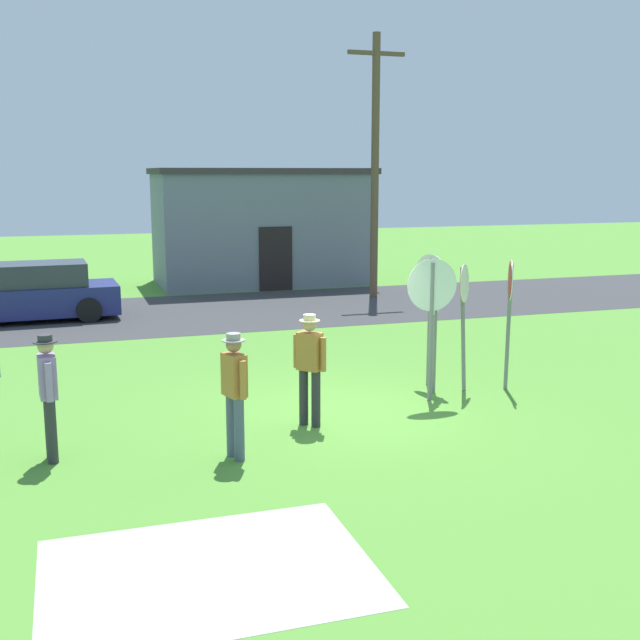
{
  "coord_description": "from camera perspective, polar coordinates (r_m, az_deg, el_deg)",
  "views": [
    {
      "loc": [
        -4.12,
        -11.59,
        3.84
      ],
      "look_at": [
        0.06,
        1.32,
        1.3
      ],
      "focal_mm": 44.44,
      "sensor_mm": 36.0,
      "label": 1
    }
  ],
  "objects": [
    {
      "name": "ground_plane",
      "position": [
        12.89,
        1.55,
        -6.74
      ],
      "size": [
        80.0,
        80.0,
        0.0
      ],
      "primitive_type": "plane",
      "color": "#518E33"
    },
    {
      "name": "street_asphalt",
      "position": [
        22.41,
        -7.09,
        0.66
      ],
      "size": [
        60.0,
        6.4,
        0.01
      ],
      "primitive_type": "cube",
      "color": "#38383A",
      "rests_on": "ground"
    },
    {
      "name": "concrete_path",
      "position": [
        8.17,
        -8.05,
        -17.51
      ],
      "size": [
        3.2,
        2.4,
        0.01
      ],
      "primitive_type": "cube",
      "color": "#ADAAA3",
      "rests_on": "ground"
    },
    {
      "name": "building_background",
      "position": [
        27.79,
        -4.26,
        6.76
      ],
      "size": [
        7.31,
        4.06,
        3.98
      ],
      "color": "slate",
      "rests_on": "ground"
    },
    {
      "name": "utility_pole",
      "position": [
        24.65,
        3.99,
        11.27
      ],
      "size": [
        1.8,
        0.24,
        7.93
      ],
      "color": "brown",
      "rests_on": "ground"
    },
    {
      "name": "parked_car_on_street",
      "position": [
        22.11,
        -19.8,
        1.77
      ],
      "size": [
        4.37,
        2.16,
        1.51
      ],
      "color": "navy",
      "rests_on": "ground"
    },
    {
      "name": "stop_sign_leaning_right",
      "position": [
        13.35,
        8.04,
        1.23
      ],
      "size": [
        0.88,
        0.07,
        2.43
      ],
      "color": "slate",
      "rests_on": "ground"
    },
    {
      "name": "stop_sign_nearest",
      "position": [
        13.9,
        8.3,
        0.86
      ],
      "size": [
        0.56,
        0.6,
        2.21
      ],
      "color": "slate",
      "rests_on": "ground"
    },
    {
      "name": "stop_sign_center_cluster",
      "position": [
        14.33,
        13.48,
        1.25
      ],
      "size": [
        0.33,
        0.64,
        2.33
      ],
      "color": "slate",
      "rests_on": "ground"
    },
    {
      "name": "stop_sign_tallest",
      "position": [
        14.39,
        7.95,
        1.79
      ],
      "size": [
        0.26,
        0.83,
        2.4
      ],
      "color": "slate",
      "rests_on": "ground"
    },
    {
      "name": "stop_sign_rear_left",
      "position": [
        14.11,
        10.31,
        0.98
      ],
      "size": [
        0.47,
        0.54,
        2.27
      ],
      "color": "slate",
      "rests_on": "ground"
    },
    {
      "name": "person_in_blue",
      "position": [
        11.17,
        -18.98,
        -4.8
      ],
      "size": [
        0.31,
        0.57,
        1.74
      ],
      "color": "#2D2D33",
      "rests_on": "ground"
    },
    {
      "name": "person_on_left",
      "position": [
        10.72,
        -6.18,
        -4.91
      ],
      "size": [
        0.32,
        0.55,
        1.74
      ],
      "color": "#4C5670",
      "rests_on": "ground"
    },
    {
      "name": "person_near_signs",
      "position": [
        12.03,
        -0.75,
        -3.13
      ],
      "size": [
        0.41,
        0.45,
        1.74
      ],
      "color": "#2D2D33",
      "rests_on": "ground"
    }
  ]
}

